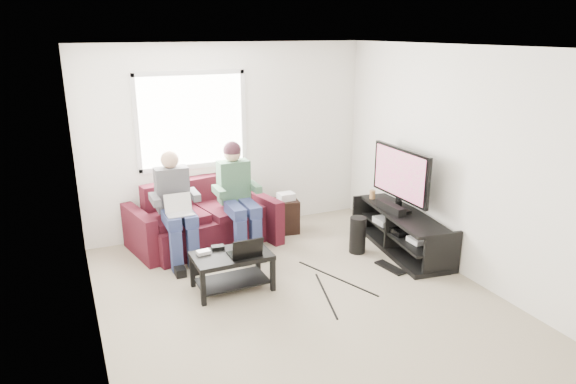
{
  "coord_description": "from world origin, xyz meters",
  "views": [
    {
      "loc": [
        -2.11,
        -4.46,
        2.75
      ],
      "look_at": [
        0.16,
        0.6,
        0.99
      ],
      "focal_mm": 32.0,
      "sensor_mm": 36.0,
      "label": 1
    }
  ],
  "objects_px": {
    "sofa": "(203,222)",
    "coffee_table": "(232,263)",
    "tv_stand": "(401,234)",
    "end_table": "(286,214)",
    "tv": "(400,176)",
    "subwoofer": "(358,235)"
  },
  "relations": [
    {
      "from": "tv_stand",
      "to": "end_table",
      "type": "bearing_deg",
      "value": 131.84
    },
    {
      "from": "coffee_table",
      "to": "tv",
      "type": "height_order",
      "value": "tv"
    },
    {
      "from": "end_table",
      "to": "sofa",
      "type": "bearing_deg",
      "value": 177.3
    },
    {
      "from": "tv_stand",
      "to": "sofa",
      "type": "bearing_deg",
      "value": 150.85
    },
    {
      "from": "coffee_table",
      "to": "end_table",
      "type": "relative_size",
      "value": 1.47
    },
    {
      "from": "coffee_table",
      "to": "tv_stand",
      "type": "relative_size",
      "value": 0.51
    },
    {
      "from": "sofa",
      "to": "subwoofer",
      "type": "bearing_deg",
      "value": -31.78
    },
    {
      "from": "tv",
      "to": "tv_stand",
      "type": "bearing_deg",
      "value": -88.53
    },
    {
      "from": "coffee_table",
      "to": "subwoofer",
      "type": "height_order",
      "value": "subwoofer"
    },
    {
      "from": "sofa",
      "to": "coffee_table",
      "type": "relative_size",
      "value": 2.33
    },
    {
      "from": "coffee_table",
      "to": "tv",
      "type": "xyz_separation_m",
      "value": [
        2.31,
        0.18,
        0.68
      ]
    },
    {
      "from": "tv",
      "to": "subwoofer",
      "type": "bearing_deg",
      "value": 170.2
    },
    {
      "from": "tv",
      "to": "end_table",
      "type": "distance_m",
      "value": 1.72
    },
    {
      "from": "coffee_table",
      "to": "tv",
      "type": "distance_m",
      "value": 2.42
    },
    {
      "from": "end_table",
      "to": "tv",
      "type": "bearing_deg",
      "value": -45.78
    },
    {
      "from": "tv_stand",
      "to": "end_table",
      "type": "relative_size",
      "value": 2.88
    },
    {
      "from": "sofa",
      "to": "coffee_table",
      "type": "bearing_deg",
      "value": -91.61
    },
    {
      "from": "tv_stand",
      "to": "end_table",
      "type": "distance_m",
      "value": 1.63
    },
    {
      "from": "coffee_table",
      "to": "tv",
      "type": "relative_size",
      "value": 0.77
    },
    {
      "from": "coffee_table",
      "to": "tv_stand",
      "type": "bearing_deg",
      "value": 1.98
    },
    {
      "from": "sofa",
      "to": "coffee_table",
      "type": "height_order",
      "value": "sofa"
    },
    {
      "from": "end_table",
      "to": "subwoofer",
      "type": "bearing_deg",
      "value": -61.74
    }
  ]
}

